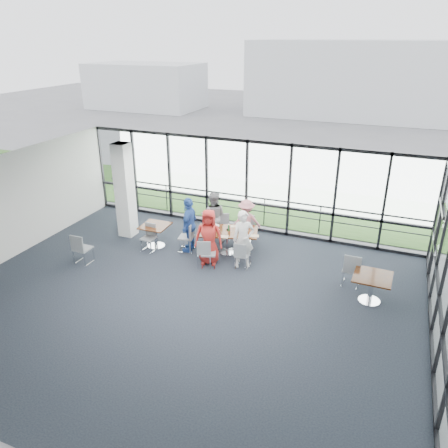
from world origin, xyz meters
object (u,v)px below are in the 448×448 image
at_px(diner_end, 189,224).
at_px(chair_spare_lb, 148,238).
at_px(chair_main_nl, 208,253).
at_px(diner_near_right, 243,239).
at_px(chair_main_fl, 219,227).
at_px(diner_far_left, 213,217).
at_px(chair_main_fr, 245,229).
at_px(chair_spare_la, 83,249).
at_px(structural_column, 125,191).
at_px(side_table_right, 372,280).
at_px(chair_main_nr, 242,255).
at_px(main_table, 228,235).
at_px(chair_spare_r, 352,269).
at_px(diner_near_left, 209,237).
at_px(diner_far_right, 246,222).
at_px(side_table_left, 155,229).
at_px(chair_main_end, 186,237).

relative_size(diner_end, chair_spare_lb, 2.09).
height_order(chair_main_nl, chair_spare_lb, chair_main_nl).
xyz_separation_m(diner_near_right, chair_main_fl, (-1.39, 1.48, -0.45)).
bearing_deg(diner_far_left, chair_main_fr, -172.84).
xyz_separation_m(diner_end, chair_main_nl, (0.99, -0.76, -0.46)).
bearing_deg(chair_spare_la, structural_column, 87.71).
bearing_deg(side_table_right, diner_end, 170.87).
bearing_deg(diner_near_right, chair_main_nr, -110.58).
bearing_deg(chair_main_fl, side_table_right, 131.71).
bearing_deg(main_table, chair_spare_r, -24.83).
height_order(diner_near_left, diner_far_right, diner_near_left).
bearing_deg(side_table_left, chair_spare_lb, -99.47).
relative_size(diner_near_right, chair_main_end, 1.87).
distance_m(diner_far_right, chair_main_nl, 2.05).
bearing_deg(side_table_right, chair_main_end, 171.63).
height_order(main_table, side_table_left, same).
xyz_separation_m(diner_near_right, chair_main_end, (-2.01, 0.28, -0.41)).
relative_size(diner_near_right, chair_spare_la, 1.83).
bearing_deg(diner_near_left, chair_main_nr, -8.25).
relative_size(side_table_left, diner_near_right, 0.50).
distance_m(structural_column, diner_far_right, 4.17).
xyz_separation_m(diner_near_left, chair_main_nl, (0.08, -0.23, -0.43)).
relative_size(diner_near_left, chair_main_fr, 2.06).
distance_m(structural_column, chair_spare_r, 7.66).
height_order(chair_main_fr, chair_main_end, chair_main_end).
height_order(chair_main_fl, chair_main_end, chair_main_end).
bearing_deg(chair_main_fr, structural_column, -1.54).
bearing_deg(chair_main_nl, chair_main_nr, -0.43).
bearing_deg(chair_spare_lb, chair_main_nl, 177.57).
bearing_deg(diner_far_left, chair_spare_r, 151.99).
height_order(structural_column, chair_spare_lb, structural_column).
bearing_deg(diner_end, side_table_right, 74.02).
xyz_separation_m(diner_far_right, chair_spare_lb, (-2.68, -1.72, -0.33)).
relative_size(chair_main_nl, chair_main_nr, 1.07).
height_order(diner_near_right, chair_main_end, diner_near_right).
height_order(diner_far_left, chair_main_nr, diner_far_left).
bearing_deg(chair_spare_lb, main_table, -156.93).
xyz_separation_m(main_table, chair_main_end, (-1.26, -0.37, -0.15)).
bearing_deg(chair_main_end, chair_spare_r, 76.74).
distance_m(diner_far_right, chair_spare_lb, 3.20).
height_order(side_table_right, diner_near_right, diner_near_right).
height_order(main_table, chair_main_nl, chair_main_nl).
relative_size(side_table_right, diner_near_left, 0.57).
height_order(diner_near_left, chair_main_fr, diner_near_left).
xyz_separation_m(chair_main_fr, chair_main_end, (-1.49, -1.41, 0.05)).
xyz_separation_m(main_table, diner_near_right, (0.75, -0.66, 0.26)).
height_order(diner_near_left, chair_spare_lb, diner_near_left).
bearing_deg(chair_main_nr, chair_main_fr, 100.06).
distance_m(side_table_right, diner_far_left, 5.54).
relative_size(chair_main_nr, chair_spare_la, 0.85).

